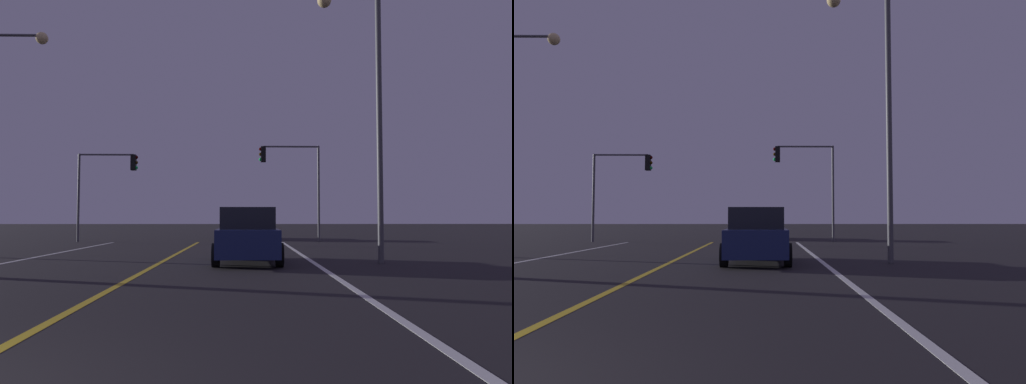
# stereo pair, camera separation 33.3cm
# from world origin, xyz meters

# --- Properties ---
(lane_edge_right) EXTENTS (0.16, 30.31, 0.01)m
(lane_edge_right) POSITION_xyz_m (4.75, 9.16, 0.00)
(lane_edge_right) COLOR silver
(lane_edge_right) RESTS_ON ground
(lane_center_divider) EXTENTS (0.16, 30.31, 0.01)m
(lane_center_divider) POSITION_xyz_m (0.00, 9.16, 0.00)
(lane_center_divider) COLOR gold
(lane_center_divider) RESTS_ON ground
(car_lead_same_lane) EXTENTS (2.02, 4.30, 1.70)m
(car_lead_same_lane) POSITION_xyz_m (2.69, 11.93, 0.82)
(car_lead_same_lane) COLOR black
(car_lead_same_lane) RESTS_ON ground
(car_ahead_far) EXTENTS (2.02, 4.30, 1.70)m
(car_ahead_far) POSITION_xyz_m (2.53, 28.58, 0.82)
(car_ahead_far) COLOR black
(car_ahead_far) RESTS_ON ground
(traffic_light_near_right) EXTENTS (3.53, 0.36, 5.55)m
(traffic_light_near_right) POSITION_xyz_m (5.23, 24.81, 4.14)
(traffic_light_near_right) COLOR #4C4C51
(traffic_light_near_right) RESTS_ON ground
(traffic_light_near_left) EXTENTS (3.43, 0.36, 5.05)m
(traffic_light_near_left) POSITION_xyz_m (-5.22, 24.81, 3.79)
(traffic_light_near_left) COLOR #4C4C51
(traffic_light_near_left) RESTS_ON ground
(street_lamp_right_near) EXTENTS (2.00, 0.44, 8.45)m
(street_lamp_right_near) POSITION_xyz_m (6.36, 11.71, 5.31)
(street_lamp_right_near) COLOR #4C4C51
(street_lamp_right_near) RESTS_ON ground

